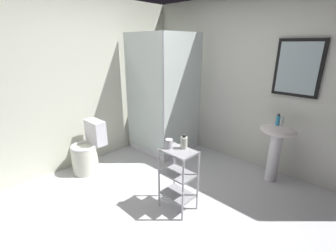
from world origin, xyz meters
The scene contains 11 objects.
ground_plane centered at (0.00, 0.00, -0.01)m, with size 4.20×4.20×0.02m, color silver.
wall_back centered at (0.01, 1.85, 1.25)m, with size 4.20×0.14×2.50m.
wall_left centered at (-1.85, 0.00, 1.25)m, with size 0.10×4.20×2.50m, color silver.
shower_stall centered at (-1.18, 1.19, 0.46)m, with size 0.92×0.92×2.00m.
pedestal_sink centered at (0.62, 1.52, 0.58)m, with size 0.46×0.37×0.81m.
sink_faucet centered at (0.62, 1.64, 0.86)m, with size 0.03×0.03×0.10m, color silver.
toilet centered at (-1.48, -0.12, 0.31)m, with size 0.37×0.49×0.76m.
storage_cart centered at (0.06, 0.17, 0.44)m, with size 0.38×0.28×0.74m.
hand_soap_bottle centered at (0.59, 1.54, 0.88)m, with size 0.05×0.05×0.16m.
lotion_bottle_white centered at (0.07, 0.25, 0.81)m, with size 0.07×0.07×0.16m.
rinse_cup centered at (-0.06, 0.14, 0.79)m, with size 0.08×0.08×0.10m, color silver.
Camera 1 is at (1.57, -1.57, 1.83)m, focal length 25.05 mm.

